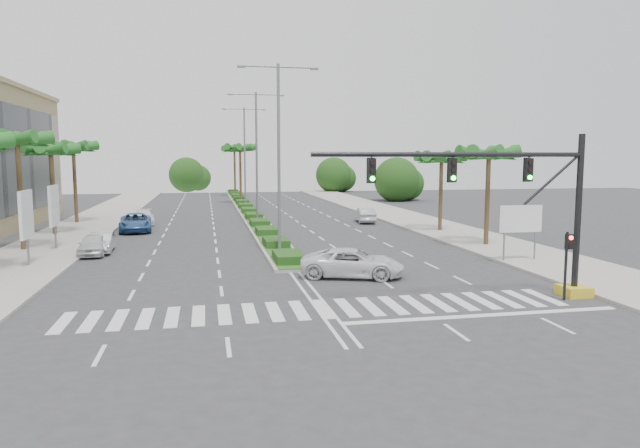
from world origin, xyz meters
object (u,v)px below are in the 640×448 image
at_px(car_parked_c, 135,222).
at_px(car_crossing, 353,263).
at_px(car_parked_a, 93,245).
at_px(car_parked_d, 144,217).
at_px(car_parked_b, 102,242).
at_px(car_right, 365,215).

relative_size(car_parked_c, car_crossing, 1.03).
xyz_separation_m(car_parked_a, car_parked_d, (1.38, 16.86, -0.02)).
relative_size(car_parked_b, car_crossing, 0.74).
relative_size(car_parked_b, car_right, 0.92).
distance_m(car_parked_d, car_right, 20.75).
bearing_deg(car_parked_d, car_right, -13.66).
distance_m(car_parked_b, car_parked_c, 10.55).
xyz_separation_m(car_parked_b, car_parked_c, (0.92, 10.51, 0.11)).
height_order(car_parked_b, car_parked_c, car_parked_c).
bearing_deg(car_right, car_parked_a, 39.99).
height_order(car_parked_a, car_crossing, car_crossing).
bearing_deg(car_parked_a, car_parked_b, 70.16).
distance_m(car_parked_a, car_parked_d, 16.92).
relative_size(car_parked_d, car_right, 1.05).
bearing_deg(car_parked_a, car_right, 31.25).
relative_size(car_parked_d, car_crossing, 0.84).
height_order(car_parked_a, car_right, car_right).
distance_m(car_parked_c, car_right, 20.89).
distance_m(car_parked_c, car_crossing, 25.04).
distance_m(car_parked_b, car_right, 25.36).
xyz_separation_m(car_parked_a, car_crossing, (14.49, -9.71, 0.07)).
bearing_deg(car_right, car_parked_c, 14.48).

